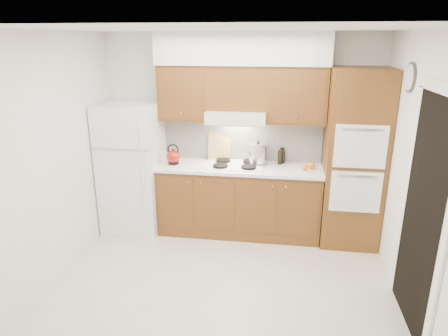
# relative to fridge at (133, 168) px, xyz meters

# --- Properties ---
(floor) EXTENTS (3.60, 3.60, 0.00)m
(floor) POSITION_rel_fridge_xyz_m (1.41, -1.14, -0.86)
(floor) COLOR beige
(floor) RESTS_ON ground
(ceiling) EXTENTS (3.60, 3.60, 0.00)m
(ceiling) POSITION_rel_fridge_xyz_m (1.41, -1.14, 1.74)
(ceiling) COLOR white
(ceiling) RESTS_ON wall_back
(wall_back) EXTENTS (3.60, 0.02, 2.60)m
(wall_back) POSITION_rel_fridge_xyz_m (1.41, 0.36, 0.44)
(wall_back) COLOR white
(wall_back) RESTS_ON floor
(wall_left) EXTENTS (0.02, 3.00, 2.60)m
(wall_left) POSITION_rel_fridge_xyz_m (-0.40, -1.14, 0.44)
(wall_left) COLOR white
(wall_left) RESTS_ON floor
(wall_right) EXTENTS (0.02, 3.00, 2.60)m
(wall_right) POSITION_rel_fridge_xyz_m (3.21, -1.14, 0.44)
(wall_right) COLOR white
(wall_right) RESTS_ON floor
(fridge) EXTENTS (0.75, 0.72, 1.72)m
(fridge) POSITION_rel_fridge_xyz_m (0.00, 0.00, 0.00)
(fridge) COLOR white
(fridge) RESTS_ON floor
(base_cabinets) EXTENTS (2.11, 0.60, 0.90)m
(base_cabinets) POSITION_rel_fridge_xyz_m (1.43, 0.06, -0.41)
(base_cabinets) COLOR brown
(base_cabinets) RESTS_ON floor
(countertop) EXTENTS (2.13, 0.62, 0.04)m
(countertop) POSITION_rel_fridge_xyz_m (1.43, 0.05, 0.06)
(countertop) COLOR white
(countertop) RESTS_ON base_cabinets
(backsplash) EXTENTS (2.11, 0.03, 0.56)m
(backsplash) POSITION_rel_fridge_xyz_m (1.43, 0.34, 0.36)
(backsplash) COLOR white
(backsplash) RESTS_ON countertop
(oven_cabinet) EXTENTS (0.70, 0.65, 2.20)m
(oven_cabinet) POSITION_rel_fridge_xyz_m (2.85, 0.03, 0.24)
(oven_cabinet) COLOR brown
(oven_cabinet) RESTS_ON floor
(upper_cab_left) EXTENTS (0.63, 0.33, 0.70)m
(upper_cab_left) POSITION_rel_fridge_xyz_m (0.69, 0.19, 0.99)
(upper_cab_left) COLOR brown
(upper_cab_left) RESTS_ON wall_back
(upper_cab_right) EXTENTS (0.73, 0.33, 0.70)m
(upper_cab_right) POSITION_rel_fridge_xyz_m (2.12, 0.19, 0.99)
(upper_cab_right) COLOR brown
(upper_cab_right) RESTS_ON wall_back
(range_hood) EXTENTS (0.75, 0.45, 0.15)m
(range_hood) POSITION_rel_fridge_xyz_m (1.38, 0.13, 0.71)
(range_hood) COLOR silver
(range_hood) RESTS_ON wall_back
(upper_cab_over_hood) EXTENTS (0.75, 0.33, 0.55)m
(upper_cab_over_hood) POSITION_rel_fridge_xyz_m (1.38, 0.19, 1.06)
(upper_cab_over_hood) COLOR brown
(upper_cab_over_hood) RESTS_ON range_hood
(soffit) EXTENTS (2.13, 0.36, 0.40)m
(soffit) POSITION_rel_fridge_xyz_m (1.43, 0.18, 1.54)
(soffit) COLOR silver
(soffit) RESTS_ON wall_back
(cooktop) EXTENTS (0.74, 0.50, 0.01)m
(cooktop) POSITION_rel_fridge_xyz_m (1.38, 0.07, 0.09)
(cooktop) COLOR white
(cooktop) RESTS_ON countertop
(doorway) EXTENTS (0.02, 0.90, 2.10)m
(doorway) POSITION_rel_fridge_xyz_m (3.19, -1.49, 0.19)
(doorway) COLOR black
(doorway) RESTS_ON floor
(wall_clock) EXTENTS (0.02, 0.30, 0.30)m
(wall_clock) POSITION_rel_fridge_xyz_m (3.19, -0.59, 1.29)
(wall_clock) COLOR #3F3833
(wall_clock) RESTS_ON wall_right
(kettle) EXTENTS (0.22, 0.22, 0.18)m
(kettle) POSITION_rel_fridge_xyz_m (0.57, 0.01, 0.18)
(kettle) COLOR #98130B
(kettle) RESTS_ON countertop
(cutting_board) EXTENTS (0.31, 0.12, 0.40)m
(cutting_board) POSITION_rel_fridge_xyz_m (1.13, 0.31, 0.28)
(cutting_board) COLOR tan
(cutting_board) RESTS_ON countertop
(stock_pot) EXTENTS (0.27, 0.27, 0.24)m
(stock_pot) POSITION_rel_fridge_xyz_m (1.66, 0.17, 0.23)
(stock_pot) COLOR silver
(stock_pot) RESTS_ON cooktop
(condiment_a) EXTENTS (0.07, 0.07, 0.20)m
(condiment_a) POSITION_rel_fridge_xyz_m (1.97, 0.30, 0.18)
(condiment_a) COLOR black
(condiment_a) RESTS_ON countertop
(condiment_b) EXTENTS (0.07, 0.07, 0.19)m
(condiment_b) POSITION_rel_fridge_xyz_m (1.95, 0.22, 0.17)
(condiment_b) COLOR black
(condiment_b) RESTS_ON countertop
(condiment_c) EXTENTS (0.07, 0.07, 0.15)m
(condiment_c) POSITION_rel_fridge_xyz_m (1.99, 0.26, 0.15)
(condiment_c) COLOR black
(condiment_c) RESTS_ON countertop
(orange_near) EXTENTS (0.09, 0.09, 0.07)m
(orange_near) POSITION_rel_fridge_xyz_m (2.26, 0.01, 0.12)
(orange_near) COLOR orange
(orange_near) RESTS_ON countertop
(orange_far) EXTENTS (0.09, 0.09, 0.09)m
(orange_far) POSITION_rel_fridge_xyz_m (2.35, 0.07, 0.12)
(orange_far) COLOR orange
(orange_far) RESTS_ON countertop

